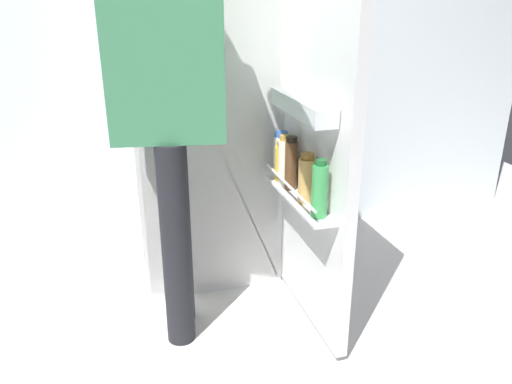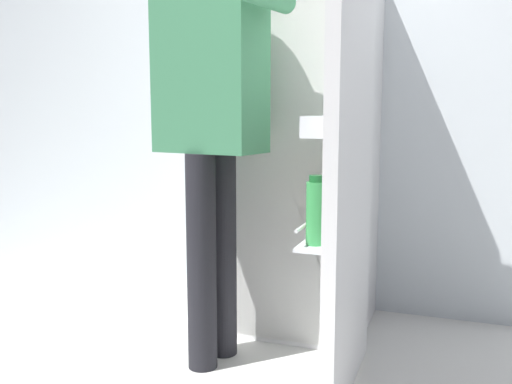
% 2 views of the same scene
% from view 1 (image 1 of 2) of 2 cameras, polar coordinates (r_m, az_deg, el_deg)
% --- Properties ---
extents(ground_plane, '(5.86, 5.86, 0.00)m').
position_cam_1_polar(ground_plane, '(2.43, -3.11, -14.05)').
color(ground_plane, silver).
extents(kitchen_wall, '(4.40, 0.10, 2.50)m').
position_cam_1_polar(kitchen_wall, '(2.86, -8.14, 18.00)').
color(kitchen_wall, silver).
rests_on(kitchen_wall, ground_plane).
extents(refrigerator, '(0.74, 1.27, 1.68)m').
position_cam_1_polar(refrigerator, '(2.53, -5.55, 8.28)').
color(refrigerator, white).
rests_on(refrigerator, ground_plane).
extents(person, '(0.57, 0.81, 1.77)m').
position_cam_1_polar(person, '(1.97, -9.65, 11.29)').
color(person, black).
rests_on(person, ground_plane).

